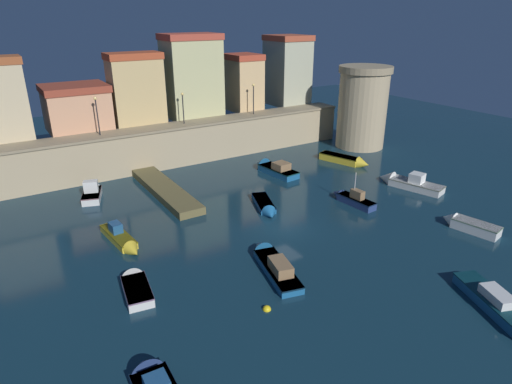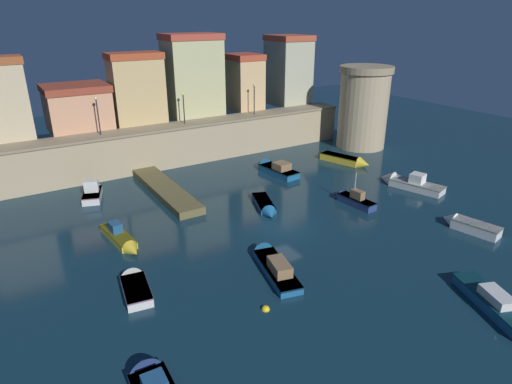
{
  "view_description": "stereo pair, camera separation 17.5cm",
  "coord_description": "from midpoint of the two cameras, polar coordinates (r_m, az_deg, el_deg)",
  "views": [
    {
      "loc": [
        -18.64,
        -25.4,
        16.02
      ],
      "look_at": [
        0.0,
        4.1,
        1.66
      ],
      "focal_mm": 30.69,
      "sensor_mm": 36.0,
      "label": 1
    },
    {
      "loc": [
        -18.49,
        -25.49,
        16.02
      ],
      "look_at": [
        0.0,
        4.1,
        1.66
      ],
      "focal_mm": 30.69,
      "sensor_mm": 36.0,
      "label": 2
    }
  ],
  "objects": [
    {
      "name": "quay_wall",
      "position": [
        50.69,
        -9.32,
        6.31
      ],
      "size": [
        42.62,
        3.27,
        4.49
      ],
      "color": "tan",
      "rests_on": "ground"
    },
    {
      "name": "fortress_tower",
      "position": [
        57.2,
        13.91,
        10.71
      ],
      "size": [
        6.49,
        6.49,
        10.06
      ],
      "color": "tan",
      "rests_on": "ground"
    },
    {
      "name": "mooring_buoy_0",
      "position": [
        26.36,
        1.46,
        -15.07
      ],
      "size": [
        0.5,
        0.5,
        0.5
      ],
      "primitive_type": "sphere",
      "color": "yellow",
      "rests_on": "ground"
    },
    {
      "name": "ground_plane",
      "position": [
        35.34,
        3.68,
        -4.64
      ],
      "size": [
        109.11,
        109.11,
        0.0
      ],
      "primitive_type": "plane",
      "color": "#112D3D"
    },
    {
      "name": "moored_boat_1",
      "position": [
        29.99,
        2.21,
        -9.09
      ],
      "size": [
        3.01,
        6.9,
        1.69
      ],
      "rotation": [
        0.0,
        0.0,
        1.34
      ],
      "color": "#195689",
      "rests_on": "ground"
    },
    {
      "name": "pier_dock",
      "position": [
        42.56,
        -11.6,
        0.28
      ],
      "size": [
        2.41,
        12.66,
        0.7
      ],
      "color": "brown",
      "rests_on": "ground"
    },
    {
      "name": "moored_boat_5",
      "position": [
        29.03,
        29.99,
        -13.58
      ],
      "size": [
        4.04,
        7.27,
        1.59
      ],
      "rotation": [
        0.0,
        0.0,
        -1.94
      ],
      "color": "#195689",
      "rests_on": "ground"
    },
    {
      "name": "old_town_backdrop",
      "position": [
        53.03,
        -10.52,
        13.61
      ],
      "size": [
        40.95,
        5.61,
        9.58
      ],
      "color": "#CAB48B",
      "rests_on": "ground"
    },
    {
      "name": "moored_boat_6",
      "position": [
        34.24,
        -16.92,
        -5.9
      ],
      "size": [
        1.76,
        5.77,
        1.58
      ],
      "rotation": [
        0.0,
        0.0,
        -1.47
      ],
      "color": "gold",
      "rests_on": "ground"
    },
    {
      "name": "moored_boat_4",
      "position": [
        40.42,
        12.49,
        -0.85
      ],
      "size": [
        1.44,
        4.83,
        3.2
      ],
      "rotation": [
        0.0,
        0.0,
        1.64
      ],
      "color": "navy",
      "rests_on": "ground"
    },
    {
      "name": "quay_lamp_1",
      "position": [
        49.77,
        -9.33,
        11.38
      ],
      "size": [
        0.32,
        0.32,
        3.45
      ],
      "color": "black",
      "rests_on": "quay_wall"
    },
    {
      "name": "quay_lamp_2",
      "position": [
        53.9,
        -0.14,
        12.62
      ],
      "size": [
        0.32,
        0.32,
        3.65
      ],
      "color": "black",
      "rests_on": "quay_wall"
    },
    {
      "name": "moored_boat_0",
      "position": [
        51.08,
        11.92,
        4.09
      ],
      "size": [
        3.22,
        6.19,
        1.4
      ],
      "rotation": [
        0.0,
        0.0,
        -1.26
      ],
      "color": "gold",
      "rests_on": "ground"
    },
    {
      "name": "moored_boat_2",
      "position": [
        38.59,
        26.06,
        -3.89
      ],
      "size": [
        2.18,
        4.59,
        1.3
      ],
      "rotation": [
        0.0,
        0.0,
        1.77
      ],
      "color": "white",
      "rests_on": "ground"
    },
    {
      "name": "quay_lamp_0",
      "position": [
        47.01,
        -19.87,
        10.02
      ],
      "size": [
        0.32,
        0.32,
        3.86
      ],
      "color": "black",
      "rests_on": "quay_wall"
    },
    {
      "name": "moored_boat_11",
      "position": [
        43.63,
        -20.38,
        0.07
      ],
      "size": [
        2.76,
        4.53,
        2.13
      ],
      "rotation": [
        0.0,
        0.0,
        1.25
      ],
      "color": "silver",
      "rests_on": "ground"
    },
    {
      "name": "moored_boat_10",
      "position": [
        45.68,
        19.19,
        1.18
      ],
      "size": [
        3.44,
        6.64,
        2.11
      ],
      "rotation": [
        0.0,
        0.0,
        1.85
      ],
      "color": "silver",
      "rests_on": "ground"
    },
    {
      "name": "moored_boat_9",
      "position": [
        28.82,
        -15.4,
        -11.54
      ],
      "size": [
        2.06,
        4.3,
        1.42
      ],
      "rotation": [
        0.0,
        0.0,
        1.42
      ],
      "color": "silver",
      "rests_on": "ground"
    },
    {
      "name": "moored_boat_7",
      "position": [
        47.25,
        2.39,
        3.12
      ],
      "size": [
        2.38,
        6.25,
        1.94
      ],
      "rotation": [
        0.0,
        0.0,
        1.67
      ],
      "color": "#195689",
      "rests_on": "ground"
    },
    {
      "name": "moored_boat_8",
      "position": [
        38.25,
        1.45,
        -1.99
      ],
      "size": [
        2.98,
        5.27,
        1.27
      ],
      "rotation": [
        0.0,
        0.0,
        -1.92
      ],
      "color": "#195689",
      "rests_on": "ground"
    }
  ]
}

